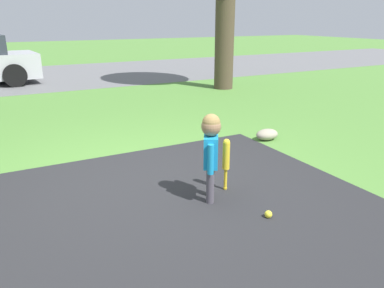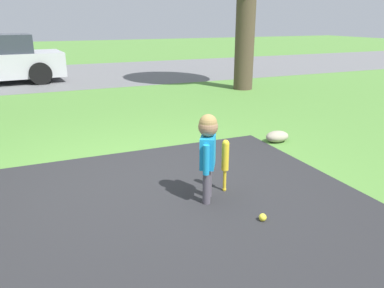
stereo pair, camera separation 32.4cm
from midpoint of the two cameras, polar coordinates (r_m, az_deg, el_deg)
The scene contains 6 objects.
ground_plane at distance 4.39m, azimuth -10.28°, elevation -5.72°, with size 60.00×60.00×0.00m, color #518438.
street_strip at distance 13.23m, azimuth -22.95°, elevation 9.40°, with size 40.00×6.00×0.01m.
child at distance 3.70m, azimuth 0.39°, elevation -0.24°, with size 0.25×0.33×0.91m.
baseball_bat at distance 3.99m, azimuth 2.91°, elevation -2.09°, with size 0.08×0.08×0.59m.
sports_ball at distance 3.62m, azimuth 9.03°, elevation -10.58°, with size 0.07×0.07×0.07m.
edging_rock at distance 5.86m, azimuth 9.82°, elevation 1.42°, with size 0.37×0.25×0.17m.
Camera 1 is at (-1.30, -3.78, 1.79)m, focal length 35.00 mm.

